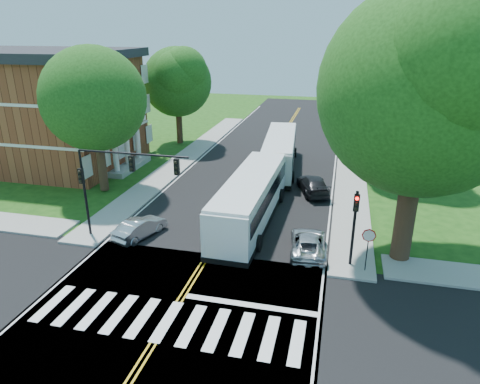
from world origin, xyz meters
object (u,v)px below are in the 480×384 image
(signal_nw, at_px, (116,175))
(dark_sedan, at_px, (313,184))
(bus_follow, at_px, (280,151))
(signal_ne, at_px, (355,219))
(suv, at_px, (308,243))
(bus_lead, at_px, (251,199))
(hatchback, at_px, (140,228))

(signal_nw, relative_size, dark_sedan, 1.48)
(dark_sedan, bearing_deg, bus_follow, -75.52)
(signal_ne, relative_size, bus_follow, 0.35)
(dark_sedan, bearing_deg, suv, 74.99)
(bus_lead, bearing_deg, hatchback, 32.11)
(signal_nw, xyz_separation_m, bus_lead, (7.34, 4.52, -2.62))
(signal_ne, height_order, hatchback, signal_ne)
(signal_ne, xyz_separation_m, dark_sedan, (-2.97, 11.24, -2.25))
(signal_ne, distance_m, dark_sedan, 11.84)
(hatchback, height_order, suv, hatchback)
(suv, bearing_deg, signal_ne, 150.64)
(dark_sedan, bearing_deg, bus_lead, 43.01)
(signal_nw, relative_size, suv, 1.60)
(bus_follow, height_order, dark_sedan, bus_follow)
(hatchback, xyz_separation_m, dark_sedan, (10.20, 10.58, 0.07))
(bus_lead, xyz_separation_m, hatchback, (-6.45, -3.86, -1.12))
(bus_lead, relative_size, hatchback, 3.36)
(signal_ne, xyz_separation_m, suv, (-2.47, 1.09, -2.33))
(bus_follow, relative_size, dark_sedan, 2.61)
(signal_nw, height_order, dark_sedan, signal_nw)
(bus_lead, height_order, hatchback, bus_lead)
(signal_nw, distance_m, signal_ne, 14.13)
(dark_sedan, bearing_deg, signal_nw, 27.58)
(signal_ne, bearing_deg, bus_lead, 146.12)
(suv, bearing_deg, bus_lead, -44.23)
(bus_lead, height_order, suv, bus_lead)
(bus_follow, distance_m, suv, 16.42)
(bus_lead, bearing_deg, bus_follow, -89.39)
(signal_nw, bearing_deg, signal_ne, 0.05)
(bus_lead, xyz_separation_m, bus_follow, (0.14, 12.45, -0.05))
(suv, bearing_deg, signal_nw, 0.01)
(bus_lead, height_order, bus_follow, bus_lead)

